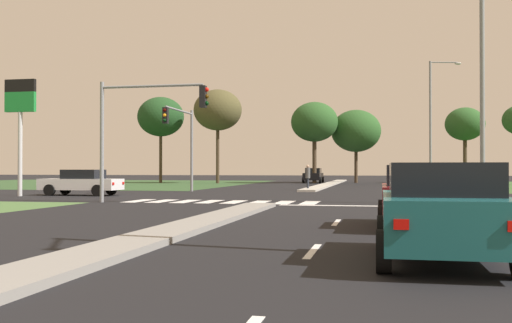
# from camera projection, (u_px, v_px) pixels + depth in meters

# --- Properties ---
(ground_plane) EXTENTS (200.00, 200.00, 0.00)m
(ground_plane) POSITION_uv_depth(u_px,v_px,m) (290.00, 197.00, 32.11)
(ground_plane) COLOR black
(grass_verge_far_left) EXTENTS (35.00, 35.00, 0.01)m
(grass_verge_far_left) POSITION_uv_depth(u_px,v_px,m) (77.00, 183.00, 61.27)
(grass_verge_far_left) COLOR #2D4C28
(grass_verge_far_left) RESTS_ON ground
(median_island_near) EXTENTS (1.20, 22.00, 0.14)m
(median_island_near) POSITION_uv_depth(u_px,v_px,m) (165.00, 233.00, 13.51)
(median_island_near) COLOR gray
(median_island_near) RESTS_ON ground
(median_island_far) EXTENTS (1.20, 36.00, 0.14)m
(median_island_far) POSITION_uv_depth(u_px,v_px,m) (329.00, 184.00, 56.59)
(median_island_far) COLOR #ADA89E
(median_island_far) RESTS_ON ground
(lane_dash_second) EXTENTS (0.14, 2.00, 0.01)m
(lane_dash_second) POSITION_uv_depth(u_px,v_px,m) (313.00, 251.00, 11.09)
(lane_dash_second) COLOR silver
(lane_dash_second) RESTS_ON ground
(lane_dash_third) EXTENTS (0.14, 2.00, 0.01)m
(lane_dash_third) POSITION_uv_depth(u_px,v_px,m) (336.00, 222.00, 16.97)
(lane_dash_third) COLOR silver
(lane_dash_third) RESTS_ON ground
(edge_line_right) EXTENTS (0.14, 24.00, 0.01)m
(edge_line_right) POSITION_uv_depth(u_px,v_px,m) (481.00, 238.00, 13.10)
(edge_line_right) COLOR silver
(edge_line_right) RESTS_ON ground
(stop_bar_near) EXTENTS (6.40, 0.50, 0.01)m
(stop_bar_near) POSITION_uv_depth(u_px,v_px,m) (358.00, 206.00, 24.49)
(stop_bar_near) COLOR silver
(stop_bar_near) RESTS_ON ground
(crosswalk_bar_near) EXTENTS (0.70, 2.80, 0.01)m
(crosswalk_bar_near) POSITION_uv_depth(u_px,v_px,m) (139.00, 201.00, 28.32)
(crosswalk_bar_near) COLOR silver
(crosswalk_bar_near) RESTS_ON ground
(crosswalk_bar_second) EXTENTS (0.70, 2.80, 0.01)m
(crosswalk_bar_second) POSITION_uv_depth(u_px,v_px,m) (162.00, 201.00, 28.09)
(crosswalk_bar_second) COLOR silver
(crosswalk_bar_second) RESTS_ON ground
(crosswalk_bar_third) EXTENTS (0.70, 2.80, 0.01)m
(crosswalk_bar_third) POSITION_uv_depth(u_px,v_px,m) (186.00, 201.00, 27.85)
(crosswalk_bar_third) COLOR silver
(crosswalk_bar_third) RESTS_ON ground
(crosswalk_bar_fourth) EXTENTS (0.70, 2.80, 0.01)m
(crosswalk_bar_fourth) POSITION_uv_depth(u_px,v_px,m) (210.00, 202.00, 27.62)
(crosswalk_bar_fourth) COLOR silver
(crosswalk_bar_fourth) RESTS_ON ground
(crosswalk_bar_fifth) EXTENTS (0.70, 2.80, 0.01)m
(crosswalk_bar_fifth) POSITION_uv_depth(u_px,v_px,m) (234.00, 202.00, 27.39)
(crosswalk_bar_fifth) COLOR silver
(crosswalk_bar_fifth) RESTS_ON ground
(crosswalk_bar_sixth) EXTENTS (0.70, 2.80, 0.01)m
(crosswalk_bar_sixth) POSITION_uv_depth(u_px,v_px,m) (259.00, 202.00, 27.15)
(crosswalk_bar_sixth) COLOR silver
(crosswalk_bar_sixth) RESTS_ON ground
(crosswalk_bar_seventh) EXTENTS (0.70, 2.80, 0.01)m
(crosswalk_bar_seventh) POSITION_uv_depth(u_px,v_px,m) (284.00, 202.00, 26.92)
(crosswalk_bar_seventh) COLOR silver
(crosswalk_bar_seventh) RESTS_ON ground
(crosswalk_bar_eighth) EXTENTS (0.70, 2.80, 0.01)m
(crosswalk_bar_eighth) POSITION_uv_depth(u_px,v_px,m) (310.00, 203.00, 26.69)
(crosswalk_bar_eighth) COLOR silver
(crosswalk_bar_eighth) RESTS_ON ground
(car_maroon_near) EXTENTS (2.02, 4.25, 1.61)m
(car_maroon_near) POSITION_uv_depth(u_px,v_px,m) (418.00, 196.00, 15.56)
(car_maroon_near) COLOR maroon
(car_maroon_near) RESTS_ON ground
(car_teal_second) EXTENTS (2.09, 4.18, 1.61)m
(car_teal_second) POSITION_uv_depth(u_px,v_px,m) (442.00, 212.00, 9.85)
(car_teal_second) COLOR #19565B
(car_teal_second) RESTS_ON ground
(car_black_third) EXTENTS (1.97, 4.31, 1.57)m
(car_black_third) POSITION_uv_depth(u_px,v_px,m) (313.00, 175.00, 63.63)
(car_black_third) COLOR black
(car_black_third) RESTS_ON ground
(car_white_fourth) EXTENTS (4.55, 1.95, 1.46)m
(car_white_fourth) POSITION_uv_depth(u_px,v_px,m) (82.00, 182.00, 34.14)
(car_white_fourth) COLOR silver
(car_white_fourth) RESTS_ON ground
(traffic_signal_far_left) EXTENTS (0.32, 5.35, 5.40)m
(traffic_signal_far_left) POSITION_uv_depth(u_px,v_px,m) (182.00, 133.00, 38.21)
(traffic_signal_far_left) COLOR gray
(traffic_signal_far_left) RESTS_ON ground
(traffic_signal_near_left) EXTENTS (5.10, 0.32, 5.43)m
(traffic_signal_near_left) POSITION_uv_depth(u_px,v_px,m) (141.00, 118.00, 26.85)
(traffic_signal_near_left) COLOR gray
(traffic_signal_near_left) RESTS_ON ground
(street_lamp_second) EXTENTS (1.19, 2.00, 10.22)m
(street_lamp_second) POSITION_uv_depth(u_px,v_px,m) (481.00, 68.00, 24.90)
(street_lamp_second) COLOR gray
(street_lamp_second) RESTS_ON ground
(street_lamp_third) EXTENTS (2.69, 0.75, 10.66)m
(street_lamp_third) POSITION_uv_depth(u_px,v_px,m) (433.00, 117.00, 51.27)
(street_lamp_third) COLOR gray
(street_lamp_third) RESTS_ON ground
(pedestrian_at_median) EXTENTS (0.34, 0.34, 1.64)m
(pedestrian_at_median) POSITION_uv_depth(u_px,v_px,m) (308.00, 174.00, 42.33)
(pedestrian_at_median) COLOR #232833
(pedestrian_at_median) RESTS_ON median_island_far
(fuel_price_totem) EXTENTS (1.80, 0.24, 6.44)m
(fuel_price_totem) POSITION_uv_depth(u_px,v_px,m) (20.00, 111.00, 33.29)
(fuel_price_totem) COLOR silver
(fuel_price_totem) RESTS_ON ground
(treeline_near) EXTENTS (4.95, 4.95, 9.15)m
(treeline_near) POSITION_uv_depth(u_px,v_px,m) (161.00, 117.00, 64.39)
(treeline_near) COLOR #423323
(treeline_near) RESTS_ON ground
(treeline_second) EXTENTS (4.96, 4.96, 9.64)m
(treeline_second) POSITION_uv_depth(u_px,v_px,m) (218.00, 110.00, 62.03)
(treeline_second) COLOR #423323
(treeline_second) RESTS_ON ground
(treeline_third) EXTENTS (4.81, 4.81, 8.35)m
(treeline_third) POSITION_uv_depth(u_px,v_px,m) (314.00, 122.00, 61.96)
(treeline_third) COLOR #423323
(treeline_third) RESTS_ON ground
(treeline_fourth) EXTENTS (5.24, 5.24, 7.73)m
(treeline_fourth) POSITION_uv_depth(u_px,v_px,m) (356.00, 131.00, 63.82)
(treeline_fourth) COLOR #423323
(treeline_fourth) RESTS_ON ground
(treeline_fifth) EXTENTS (3.93, 3.93, 7.68)m
(treeline_fifth) POSITION_uv_depth(u_px,v_px,m) (465.00, 124.00, 60.82)
(treeline_fifth) COLOR #423323
(treeline_fifth) RESTS_ON ground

